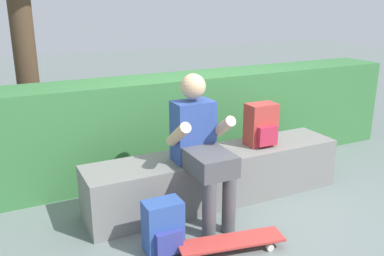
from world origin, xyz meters
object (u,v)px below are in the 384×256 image
(skateboard_near_person, at_px, (231,242))
(backpack_on_ground, at_px, (164,228))
(bench_main, at_px, (217,176))
(person_skater, at_px, (201,144))
(backpack_on_bench, at_px, (261,125))

(skateboard_near_person, xyz_separation_m, backpack_on_ground, (-0.45, 0.23, 0.12))
(bench_main, bearing_deg, person_skater, -141.99)
(skateboard_near_person, distance_m, backpack_on_bench, 1.25)
(person_skater, height_order, skateboard_near_person, person_skater)
(bench_main, bearing_deg, skateboard_near_person, -111.98)
(skateboard_near_person, bearing_deg, person_skater, 86.61)
(bench_main, distance_m, person_skater, 0.56)
(bench_main, relative_size, backpack_on_ground, 6.07)
(bench_main, distance_m, skateboard_near_person, 0.86)
(person_skater, xyz_separation_m, backpack_on_ground, (-0.48, -0.33, -0.47))
(bench_main, bearing_deg, backpack_on_bench, -1.16)
(skateboard_near_person, bearing_deg, bench_main, 68.02)
(skateboard_near_person, height_order, backpack_on_bench, backpack_on_bench)
(person_skater, distance_m, backpack_on_ground, 0.75)
(backpack_on_bench, relative_size, backpack_on_ground, 1.00)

